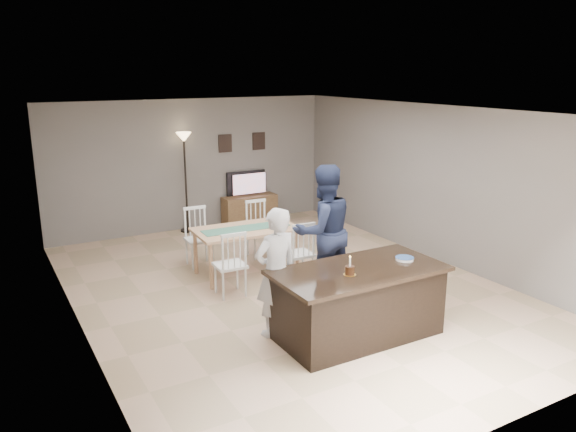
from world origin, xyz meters
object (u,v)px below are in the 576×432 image
television (248,183)px  birthday_cake (350,270)px  kitchen_island (358,302)px  floor_lamp (185,155)px  dining_table (246,236)px  woman (276,272)px  tv_console (250,209)px  plate_stack (405,259)px  man (323,231)px

television → birthday_cake: bearing=76.1°
kitchen_island → floor_lamp: floor_lamp is taller
television → dining_table: (-1.45, -2.93, -0.22)m
woman → dining_table: 2.25m
kitchen_island → television: size_ratio=2.35×
tv_console → floor_lamp: (-1.43, 0.02, 1.29)m
birthday_cake → floor_lamp: (0.00, 5.71, 0.64)m
tv_console → television: bearing=90.0°
birthday_cake → floor_lamp: floor_lamp is taller
woman → birthday_cake: size_ratio=6.98×
television → dining_table: bearing=63.7°
plate_stack → kitchen_island: bearing=177.2°
plate_stack → floor_lamp: (-0.93, 5.62, 0.68)m
tv_console → kitchen_island: bearing=-102.2°
kitchen_island → plate_stack: size_ratio=9.10×
dining_table → woman: bearing=-103.2°
dining_table → floor_lamp: bearing=92.4°
kitchen_island → floor_lamp: bearing=92.3°
tv_console → birthday_cake: (-1.43, -5.69, 0.66)m
birthday_cake → woman: bearing=133.7°
man → plate_stack: bearing=107.5°
television → birthday_cake: birthday_cake is taller
tv_console → television: television is taller
kitchen_island → man: 1.49m
television → birthday_cake: 5.93m
kitchen_island → dining_table: (-0.25, 2.71, 0.19)m
man → plate_stack: (0.34, -1.38, -0.07)m
television → birthday_cake: size_ratio=3.85×
kitchen_island → tv_console: bearing=77.8°
television → floor_lamp: size_ratio=0.44×
man → plate_stack: size_ratio=8.34×
man → floor_lamp: size_ratio=0.96×
tv_console → plate_stack: plate_stack is taller
plate_stack → woman: bearing=159.6°
television → floor_lamp: 1.60m
kitchen_island → floor_lamp: 5.71m
kitchen_island → floor_lamp: size_ratio=1.05×
woman → birthday_cake: (0.64, -0.67, 0.13)m
man → floor_lamp: (-0.58, 4.24, 0.61)m
birthday_cake → floor_lamp: 5.74m
television → floor_lamp: bearing=2.0°
dining_table → floor_lamp: size_ratio=0.94×
dining_table → plate_stack: bearing=-68.2°
man → birthday_cake: man is taller
kitchen_island → plate_stack: bearing=-2.8°
plate_stack → floor_lamp: bearing=99.3°
plate_stack → man: bearing=103.9°
birthday_cake → dining_table: bearing=90.4°
plate_stack → floor_lamp: 5.74m
tv_console → woman: (-2.07, -5.02, 0.53)m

